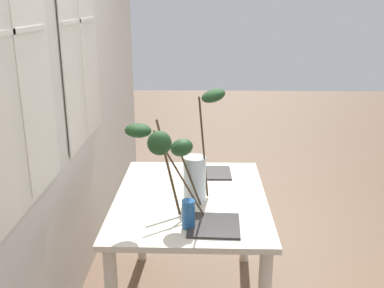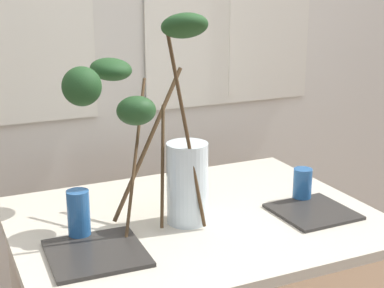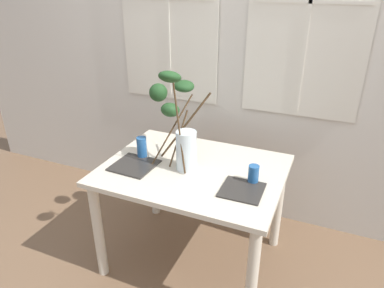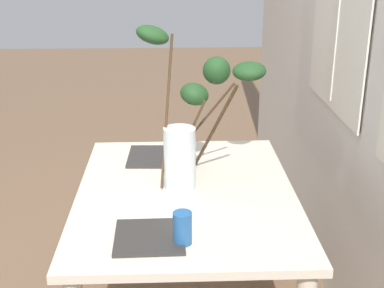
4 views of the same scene
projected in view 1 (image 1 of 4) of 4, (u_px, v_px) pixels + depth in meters
The scene contains 7 objects.
back_wall_with_windows at pixel (45, 85), 2.40m from camera, with size 5.24×0.14×2.76m.
dining_table at pixel (191, 215), 2.62m from camera, with size 1.13×0.87×0.74m.
vase_with_branches at pixel (183, 158), 2.38m from camera, with size 0.44×0.57×0.66m.
drinking_glass_blue_left at pixel (189, 214), 2.21m from camera, with size 0.07×0.07×0.15m, color #235693.
drinking_glass_blue_right at pixel (196, 164), 2.94m from camera, with size 0.06×0.06×0.11m, color #235693.
plate_square_left at pixel (214, 225), 2.24m from camera, with size 0.26×0.26×0.01m, color #2D2B28.
plate_square_right at pixel (213, 173), 2.92m from camera, with size 0.24×0.24×0.01m, color #2D2B28.
Camera 1 is at (-2.36, -0.07, 1.82)m, focal length 41.77 mm.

